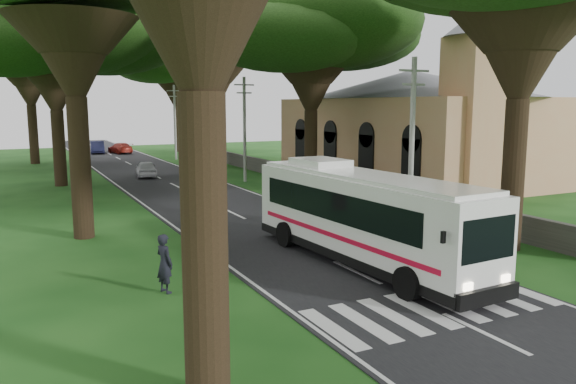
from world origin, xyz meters
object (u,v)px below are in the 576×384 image
(church, at_px, (411,118))
(pole_mid, at_px, (245,128))
(distant_car_c, at_px, (120,148))
(pole_far, at_px, (175,121))
(distant_car_b, at_px, (97,147))
(coach_bus, at_px, (362,215))
(pole_near, at_px, (412,144))
(pedestrian, at_px, (165,263))
(distant_car_a, at_px, (146,169))

(church, distance_m, pole_mid, 13.16)
(church, height_order, distant_car_c, church)
(pole_far, bearing_deg, distant_car_c, 111.83)
(church, bearing_deg, distant_car_b, 117.59)
(pole_mid, xyz_separation_m, pole_far, (0.00, 20.00, 0.00))
(church, bearing_deg, distant_car_c, 115.38)
(church, bearing_deg, coach_bus, -132.49)
(pole_near, height_order, coach_bus, pole_near)
(coach_bus, distance_m, pedestrian, 7.46)
(pole_mid, bearing_deg, pedestrian, -117.71)
(distant_car_c, bearing_deg, pole_mid, 86.40)
(pole_far, bearing_deg, church, -63.18)
(pole_near, distance_m, distant_car_a, 27.04)
(church, height_order, pole_mid, church)
(church, xyz_separation_m, pedestrian, (-24.47, -18.60, -3.96))
(distant_car_c, height_order, pedestrian, pedestrian)
(pedestrian, bearing_deg, distant_car_b, -25.71)
(distant_car_b, height_order, distant_car_c, distant_car_b)
(church, relative_size, pole_near, 3.00)
(pole_near, xyz_separation_m, distant_car_a, (-6.30, 26.06, -3.48))
(church, bearing_deg, pedestrian, -142.77)
(church, relative_size, pole_mid, 3.00)
(distant_car_b, distance_m, pedestrian, 55.13)
(pole_far, distance_m, distant_car_a, 15.69)
(coach_bus, relative_size, pedestrian, 6.17)
(pole_far, distance_m, coach_bus, 43.40)
(church, xyz_separation_m, pole_near, (-12.36, -15.55, -0.73))
(pole_mid, distance_m, distant_car_b, 32.65)
(pole_mid, relative_size, pole_far, 1.00)
(pole_near, height_order, pole_far, same)
(distant_car_b, bearing_deg, pole_mid, -71.86)
(pole_mid, height_order, distant_car_c, pole_mid)
(pole_far, relative_size, coach_bus, 0.68)
(pole_mid, height_order, pole_far, same)
(pole_far, xyz_separation_m, distant_car_a, (-6.30, -13.94, -3.48))
(church, distance_m, pole_far, 27.41)
(coach_bus, distance_m, distant_car_b, 54.93)
(pole_far, bearing_deg, distant_car_b, 119.14)
(distant_car_b, distance_m, distant_car_c, 2.90)
(distant_car_c, bearing_deg, distant_car_b, -43.12)
(distant_car_c, distance_m, pedestrian, 53.92)
(pole_mid, relative_size, distant_car_c, 1.79)
(church, xyz_separation_m, distant_car_b, (-18.94, 36.26, -4.15))
(distant_car_b, bearing_deg, coach_bus, -81.59)
(pole_near, bearing_deg, coach_bus, -146.75)
(pole_far, height_order, pedestrian, pole_far)
(pole_far, distance_m, distant_car_b, 13.94)
(church, xyz_separation_m, pole_mid, (-12.36, 4.45, -0.73))
(pole_mid, bearing_deg, distant_car_b, 101.69)
(coach_bus, relative_size, distant_car_b, 2.64)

